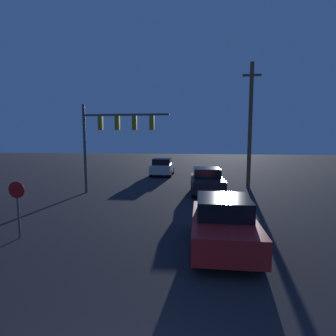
% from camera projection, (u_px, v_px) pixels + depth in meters
% --- Properties ---
extents(car_near, '(2.04, 4.02, 1.67)m').
position_uv_depth(car_near, '(223.00, 223.00, 8.50)').
color(car_near, '#B21E1E').
rests_on(car_near, ground_plane).
extents(car_mid, '(2.19, 4.12, 1.67)m').
position_uv_depth(car_mid, '(207.00, 181.00, 17.10)').
color(car_mid, black).
rests_on(car_mid, ground_plane).
extents(car_far, '(2.04, 4.02, 1.67)m').
position_uv_depth(car_far, '(162.00, 167.00, 25.62)').
color(car_far, beige).
rests_on(car_far, ground_plane).
extents(traffic_signal_mast, '(5.69, 0.30, 5.79)m').
position_uv_depth(traffic_signal_mast, '(112.00, 131.00, 16.84)').
color(traffic_signal_mast, '#4C4C51').
rests_on(traffic_signal_mast, ground_plane).
extents(stop_sign, '(0.60, 0.07, 2.08)m').
position_uv_depth(stop_sign, '(17.00, 200.00, 9.32)').
color(stop_sign, '#4C4C51').
rests_on(stop_sign, ground_plane).
extents(utility_pole, '(1.29, 0.28, 8.93)m').
position_uv_depth(utility_pole, '(250.00, 125.00, 18.80)').
color(utility_pole, brown).
rests_on(utility_pole, ground_plane).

